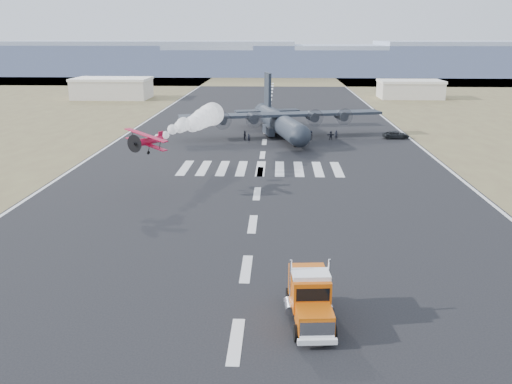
# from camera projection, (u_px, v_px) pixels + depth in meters

# --- Properties ---
(ground) EXTENTS (500.00, 500.00, 0.00)m
(ground) POSITION_uv_depth(u_px,v_px,m) (236.00, 341.00, 37.34)
(ground) COLOR black
(ground) RESTS_ON ground
(scrub_far) EXTENTS (500.00, 80.00, 0.00)m
(scrub_far) POSITION_uv_depth(u_px,v_px,m) (273.00, 79.00, 257.94)
(scrub_far) COLOR brown
(scrub_far) RESTS_ON ground
(runway_markings) EXTENTS (60.00, 260.00, 0.01)m
(runway_markings) POSITION_uv_depth(u_px,v_px,m) (263.00, 155.00, 94.89)
(runway_markings) COLOR silver
(runway_markings) RESTS_ON ground
(ridge_seg_b) EXTENTS (150.00, 50.00, 15.00)m
(ridge_seg_b) POSITION_uv_depth(u_px,v_px,m) (32.00, 59.00, 289.88)
(ridge_seg_b) COLOR #8995AE
(ridge_seg_b) RESTS_ON ground
(ridge_seg_c) EXTENTS (150.00, 50.00, 17.00)m
(ridge_seg_c) POSITION_uv_depth(u_px,v_px,m) (152.00, 58.00, 286.97)
(ridge_seg_c) COLOR #8995AE
(ridge_seg_c) RESTS_ON ground
(ridge_seg_d) EXTENTS (150.00, 50.00, 13.00)m
(ridge_seg_d) POSITION_uv_depth(u_px,v_px,m) (274.00, 62.00, 284.89)
(ridge_seg_d) COLOR #8995AE
(ridge_seg_d) RESTS_ON ground
(ridge_seg_e) EXTENTS (150.00, 50.00, 15.00)m
(ridge_seg_e) POSITION_uv_depth(u_px,v_px,m) (399.00, 60.00, 281.98)
(ridge_seg_e) COLOR #8995AE
(ridge_seg_e) RESTS_ON ground
(hangar_left) EXTENTS (24.50, 14.50, 6.70)m
(hangar_left) POSITION_uv_depth(u_px,v_px,m) (112.00, 88.00, 177.57)
(hangar_left) COLOR #BDB6A8
(hangar_left) RESTS_ON ground
(hangar_right) EXTENTS (20.50, 12.50, 5.90)m
(hangar_right) POSITION_uv_depth(u_px,v_px,m) (410.00, 89.00, 178.50)
(hangar_right) COLOR #BDB6A8
(hangar_right) RESTS_ON ground
(semi_truck) EXTENTS (3.45, 8.76, 3.89)m
(semi_truck) POSITION_uv_depth(u_px,v_px,m) (310.00, 297.00, 39.56)
(semi_truck) COLOR black
(semi_truck) RESTS_ON ground
(aerobatic_biplane) EXTENTS (6.30, 5.87, 2.99)m
(aerobatic_biplane) POSITION_uv_depth(u_px,v_px,m) (148.00, 141.00, 69.65)
(aerobatic_biplane) COLOR red
(smoke_trail) EXTENTS (7.23, 23.88, 3.99)m
(smoke_trail) POSITION_uv_depth(u_px,v_px,m) (203.00, 117.00, 88.59)
(smoke_trail) COLOR white
(transport_aircraft) EXTENTS (41.58, 34.00, 12.10)m
(transport_aircraft) POSITION_uv_depth(u_px,v_px,m) (279.00, 121.00, 112.40)
(transport_aircraft) COLOR black
(transport_aircraft) RESTS_ON ground
(support_vehicle) EXTENTS (5.41, 2.71, 1.47)m
(support_vehicle) POSITION_uv_depth(u_px,v_px,m) (396.00, 135.00, 109.68)
(support_vehicle) COLOR black
(support_vehicle) RESTS_ON ground
(crew_a) EXTENTS (0.78, 0.73, 1.68)m
(crew_a) POSITION_uv_depth(u_px,v_px,m) (249.00, 138.00, 106.07)
(crew_a) COLOR black
(crew_a) RESTS_ON ground
(crew_b) EXTENTS (0.79, 0.90, 1.58)m
(crew_b) POSITION_uv_depth(u_px,v_px,m) (245.00, 136.00, 108.45)
(crew_b) COLOR black
(crew_b) RESTS_ON ground
(crew_c) EXTENTS (1.07, 1.29, 1.82)m
(crew_c) POSITION_uv_depth(u_px,v_px,m) (311.00, 135.00, 108.48)
(crew_c) COLOR black
(crew_c) RESTS_ON ground
(crew_d) EXTENTS (0.60, 1.10, 1.84)m
(crew_d) POSITION_uv_depth(u_px,v_px,m) (245.00, 135.00, 108.16)
(crew_d) COLOR black
(crew_d) RESTS_ON ground
(crew_e) EXTENTS (1.08, 0.98, 1.88)m
(crew_e) POSITION_uv_depth(u_px,v_px,m) (300.00, 134.00, 109.46)
(crew_e) COLOR black
(crew_e) RESTS_ON ground
(crew_f) EXTENTS (1.66, 0.65, 1.75)m
(crew_f) POSITION_uv_depth(u_px,v_px,m) (331.00, 135.00, 108.52)
(crew_f) COLOR black
(crew_f) RESTS_ON ground
(crew_g) EXTENTS (0.66, 0.55, 1.80)m
(crew_g) POSITION_uv_depth(u_px,v_px,m) (336.00, 135.00, 109.01)
(crew_g) COLOR black
(crew_g) RESTS_ON ground
(crew_h) EXTENTS (0.96, 1.02, 1.80)m
(crew_h) POSITION_uv_depth(u_px,v_px,m) (300.00, 135.00, 108.26)
(crew_h) COLOR black
(crew_h) RESTS_ON ground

